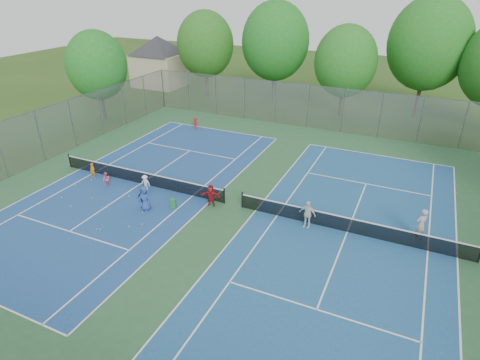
% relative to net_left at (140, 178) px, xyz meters
% --- Properties ---
extents(ground, '(120.00, 120.00, 0.00)m').
position_rel_net_left_xyz_m(ground, '(7.00, 0.00, -0.46)').
color(ground, '#2A4A17').
rests_on(ground, ground).
extents(court_pad, '(32.00, 32.00, 0.01)m').
position_rel_net_left_xyz_m(court_pad, '(7.00, 0.00, -0.45)').
color(court_pad, '#295834').
rests_on(court_pad, ground).
extents(court_left, '(10.97, 23.77, 0.01)m').
position_rel_net_left_xyz_m(court_left, '(0.00, 0.00, -0.44)').
color(court_left, navy).
rests_on(court_left, court_pad).
extents(court_right, '(10.97, 23.77, 0.01)m').
position_rel_net_left_xyz_m(court_right, '(14.00, 0.00, -0.44)').
color(court_right, navy).
rests_on(court_right, court_pad).
extents(net_left, '(12.87, 0.10, 0.91)m').
position_rel_net_left_xyz_m(net_left, '(0.00, 0.00, 0.00)').
color(net_left, black).
rests_on(net_left, ground).
extents(net_right, '(12.87, 0.10, 0.91)m').
position_rel_net_left_xyz_m(net_right, '(14.00, 0.00, 0.00)').
color(net_right, black).
rests_on(net_right, ground).
extents(fence_north, '(32.00, 0.10, 4.00)m').
position_rel_net_left_xyz_m(fence_north, '(7.00, 16.00, 1.54)').
color(fence_north, gray).
rests_on(fence_north, ground).
extents(fence_west, '(0.10, 32.00, 4.00)m').
position_rel_net_left_xyz_m(fence_west, '(-9.00, 0.00, 1.54)').
color(fence_west, gray).
rests_on(fence_west, ground).
extents(house, '(11.03, 11.03, 7.30)m').
position_rel_net_left_xyz_m(house, '(-15.00, 24.00, 3.76)').
color(house, '#B7A88C').
rests_on(house, ground).
extents(tree_nw, '(6.40, 6.40, 9.58)m').
position_rel_net_left_xyz_m(tree_nw, '(-7.00, 22.00, 5.44)').
color(tree_nw, '#443326').
rests_on(tree_nw, ground).
extents(tree_nl, '(7.20, 7.20, 10.69)m').
position_rel_net_left_xyz_m(tree_nl, '(1.00, 23.00, 6.09)').
color(tree_nl, '#443326').
rests_on(tree_nl, ground).
extents(tree_nc, '(6.00, 6.00, 8.85)m').
position_rel_net_left_xyz_m(tree_nc, '(9.00, 21.00, 4.94)').
color(tree_nc, '#443326').
rests_on(tree_nc, ground).
extents(tree_nr, '(7.60, 7.60, 11.42)m').
position_rel_net_left_xyz_m(tree_nr, '(16.00, 24.00, 6.59)').
color(tree_nr, '#443326').
rests_on(tree_nr, ground).
extents(tree_side_w, '(5.60, 5.60, 8.47)m').
position_rel_net_left_xyz_m(tree_side_w, '(-12.00, 10.00, 4.79)').
color(tree_side_w, '#443326').
rests_on(tree_side_w, ground).
extents(ball_crate, '(0.49, 0.49, 0.32)m').
position_rel_net_left_xyz_m(ball_crate, '(0.29, 0.12, -0.30)').
color(ball_crate, blue).
rests_on(ball_crate, ground).
extents(ball_hopper, '(0.41, 0.41, 0.61)m').
position_rel_net_left_xyz_m(ball_hopper, '(3.83, -1.81, -0.15)').
color(ball_hopper, '#227F34').
rests_on(ball_hopper, ground).
extents(student_a, '(0.41, 0.28, 1.11)m').
position_rel_net_left_xyz_m(student_a, '(-3.54, -0.68, 0.10)').
color(student_a, orange).
rests_on(student_a, ground).
extents(student_b, '(0.56, 0.47, 1.03)m').
position_rel_net_left_xyz_m(student_b, '(-1.82, -1.26, 0.06)').
color(student_b, '#EA5B7F').
rests_on(student_b, ground).
extents(student_c, '(0.71, 0.43, 1.08)m').
position_rel_net_left_xyz_m(student_c, '(0.87, -0.60, 0.09)').
color(student_c, white).
rests_on(student_c, ground).
extents(student_d, '(0.73, 0.33, 1.23)m').
position_rel_net_left_xyz_m(student_d, '(2.12, -2.51, 0.16)').
color(student_d, black).
rests_on(student_d, ground).
extents(student_e, '(0.81, 0.56, 1.58)m').
position_rel_net_left_xyz_m(student_e, '(2.43, -2.71, 0.33)').
color(student_e, '#27458F').
rests_on(student_e, ground).
extents(student_f, '(1.36, 0.61, 1.42)m').
position_rel_net_left_xyz_m(student_f, '(5.77, -0.60, 0.25)').
color(student_f, maroon).
rests_on(student_f, ground).
extents(child_far_baseline, '(0.74, 0.47, 1.11)m').
position_rel_net_left_xyz_m(child_far_baseline, '(-2.24, 11.22, 0.10)').
color(child_far_baseline, '#A8181A').
rests_on(child_far_baseline, ground).
extents(instructor, '(0.82, 0.81, 1.91)m').
position_rel_net_left_xyz_m(instructor, '(17.57, 0.82, 0.50)').
color(instructor, '#98989B').
rests_on(instructor, ground).
extents(teen_court_b, '(1.00, 0.50, 1.65)m').
position_rel_net_left_xyz_m(teen_court_b, '(11.78, -0.39, 0.37)').
color(teen_court_b, silver).
rests_on(teen_court_b, ground).
extents(tennis_ball_0, '(0.07, 0.07, 0.07)m').
position_rel_net_left_xyz_m(tennis_ball_0, '(-3.97, -4.97, -0.42)').
color(tennis_ball_0, '#A2C12D').
rests_on(tennis_ball_0, ground).
extents(tennis_ball_1, '(0.07, 0.07, 0.07)m').
position_rel_net_left_xyz_m(tennis_ball_1, '(-3.82, -2.13, -0.42)').
color(tennis_ball_1, gold).
rests_on(tennis_ball_1, ground).
extents(tennis_ball_2, '(0.07, 0.07, 0.07)m').
position_rel_net_left_xyz_m(tennis_ball_2, '(2.73, -4.67, -0.42)').
color(tennis_ball_2, yellow).
rests_on(tennis_ball_2, ground).
extents(tennis_ball_3, '(0.07, 0.07, 0.07)m').
position_rel_net_left_xyz_m(tennis_ball_3, '(-3.37, -3.77, -0.42)').
color(tennis_ball_3, yellow).
rests_on(tennis_ball_3, ground).
extents(tennis_ball_4, '(0.07, 0.07, 0.07)m').
position_rel_net_left_xyz_m(tennis_ball_4, '(-1.97, -4.35, -0.42)').
color(tennis_ball_4, '#BCDB33').
rests_on(tennis_ball_4, ground).
extents(tennis_ball_5, '(0.07, 0.07, 0.07)m').
position_rel_net_left_xyz_m(tennis_ball_5, '(3.24, -4.18, -0.42)').
color(tennis_ball_5, '#BBCB2F').
rests_on(tennis_ball_5, ground).
extents(tennis_ball_6, '(0.07, 0.07, 0.07)m').
position_rel_net_left_xyz_m(tennis_ball_6, '(0.46, -1.83, -0.42)').
color(tennis_ball_6, yellow).
rests_on(tennis_ball_6, ground).
extents(tennis_ball_7, '(0.07, 0.07, 0.07)m').
position_rel_net_left_xyz_m(tennis_ball_7, '(1.26, -5.62, -0.42)').
color(tennis_ball_7, '#B5D531').
rests_on(tennis_ball_7, ground).
extents(tennis_ball_8, '(0.07, 0.07, 0.07)m').
position_rel_net_left_xyz_m(tennis_ball_8, '(1.46, -5.58, -0.42)').
color(tennis_ball_8, gold).
rests_on(tennis_ball_8, ground).
extents(tennis_ball_9, '(0.07, 0.07, 0.07)m').
position_rel_net_left_xyz_m(tennis_ball_9, '(2.49, -3.11, -0.42)').
color(tennis_ball_9, '#C0DB33').
rests_on(tennis_ball_9, ground).
extents(tennis_ball_10, '(0.07, 0.07, 0.07)m').
position_rel_net_left_xyz_m(tennis_ball_10, '(-1.56, -2.99, -0.42)').
color(tennis_ball_10, '#B7CA2F').
rests_on(tennis_ball_10, ground).
extents(tennis_ball_11, '(0.07, 0.07, 0.07)m').
position_rel_net_left_xyz_m(tennis_ball_11, '(-3.39, -1.07, -0.42)').
color(tennis_ball_11, '#D3F438').
rests_on(tennis_ball_11, ground).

